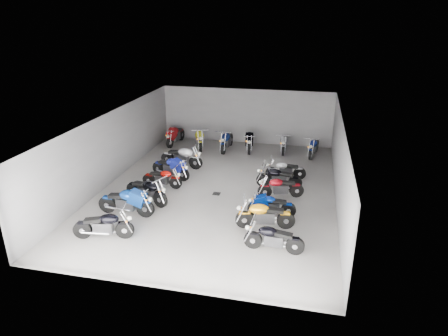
{
  "coord_description": "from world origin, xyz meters",
  "views": [
    {
      "loc": [
        3.73,
        -15.67,
        7.32
      ],
      "look_at": [
        0.21,
        0.06,
        1.0
      ],
      "focal_mm": 32.0,
      "sensor_mm": 36.0,
      "label": 1
    }
  ],
  "objects_px": {
    "motorcycle_right_a": "(273,238)",
    "motorcycle_right_d": "(280,187)",
    "motorcycle_right_c": "(271,205)",
    "motorcycle_back_d": "(249,141)",
    "motorcycle_left_c": "(147,191)",
    "drain_grate": "(216,194)",
    "motorcycle_back_f": "(314,147)",
    "motorcycle_right_f": "(285,170)",
    "motorcycle_right_e": "(279,178)",
    "motorcycle_left_d": "(162,178)",
    "motorcycle_back_a": "(175,135)",
    "motorcycle_back_e": "(284,143)",
    "motorcycle_left_a": "(104,225)",
    "motorcycle_left_f": "(182,157)",
    "motorcycle_left_b": "(127,202)",
    "motorcycle_back_b": "(199,139)",
    "motorcycle_left_e": "(171,168)",
    "motorcycle_right_b": "(264,215)",
    "motorcycle_back_c": "(227,140)"
  },
  "relations": [
    {
      "from": "motorcycle_right_e",
      "to": "motorcycle_left_c",
      "type": "bearing_deg",
      "value": 118.64
    },
    {
      "from": "motorcycle_right_f",
      "to": "motorcycle_right_e",
      "type": "bearing_deg",
      "value": 159.23
    },
    {
      "from": "motorcycle_right_f",
      "to": "motorcycle_left_b",
      "type": "bearing_deg",
      "value": 120.74
    },
    {
      "from": "motorcycle_right_a",
      "to": "motorcycle_back_f",
      "type": "distance_m",
      "value": 9.89
    },
    {
      "from": "motorcycle_left_d",
      "to": "motorcycle_back_a",
      "type": "xyz_separation_m",
      "value": [
        -1.5,
        6.06,
        0.1
      ]
    },
    {
      "from": "motorcycle_left_e",
      "to": "motorcycle_back_a",
      "type": "distance_m",
      "value": 5.16
    },
    {
      "from": "motorcycle_back_d",
      "to": "motorcycle_back_e",
      "type": "bearing_deg",
      "value": 176.65
    },
    {
      "from": "motorcycle_left_f",
      "to": "motorcycle_left_a",
      "type": "bearing_deg",
      "value": 5.25
    },
    {
      "from": "motorcycle_back_b",
      "to": "motorcycle_back_f",
      "type": "xyz_separation_m",
      "value": [
        6.42,
        0.1,
        -0.06
      ]
    },
    {
      "from": "drain_grate",
      "to": "motorcycle_right_f",
      "type": "relative_size",
      "value": 0.17
    },
    {
      "from": "motorcycle_left_a",
      "to": "motorcycle_right_d",
      "type": "distance_m",
      "value": 7.25
    },
    {
      "from": "motorcycle_right_c",
      "to": "motorcycle_back_c",
      "type": "height_order",
      "value": "motorcycle_back_c"
    },
    {
      "from": "motorcycle_left_a",
      "to": "motorcycle_left_c",
      "type": "relative_size",
      "value": 0.99
    },
    {
      "from": "motorcycle_left_c",
      "to": "motorcycle_back_b",
      "type": "height_order",
      "value": "motorcycle_back_b"
    },
    {
      "from": "motorcycle_left_a",
      "to": "motorcycle_right_f",
      "type": "bearing_deg",
      "value": 127.03
    },
    {
      "from": "motorcycle_left_c",
      "to": "motorcycle_right_b",
      "type": "distance_m",
      "value": 5.05
    },
    {
      "from": "motorcycle_back_e",
      "to": "motorcycle_back_f",
      "type": "bearing_deg",
      "value": 164.95
    },
    {
      "from": "motorcycle_left_a",
      "to": "motorcycle_left_c",
      "type": "bearing_deg",
      "value": 160.7
    },
    {
      "from": "drain_grate",
      "to": "motorcycle_back_f",
      "type": "distance_m",
      "value": 7.17
    },
    {
      "from": "motorcycle_left_c",
      "to": "motorcycle_left_d",
      "type": "relative_size",
      "value": 1.13
    },
    {
      "from": "motorcycle_back_c",
      "to": "motorcycle_back_a",
      "type": "bearing_deg",
      "value": -4.75
    },
    {
      "from": "motorcycle_left_b",
      "to": "motorcycle_back_f",
      "type": "distance_m",
      "value": 10.97
    },
    {
      "from": "motorcycle_left_a",
      "to": "motorcycle_back_e",
      "type": "relative_size",
      "value": 0.98
    },
    {
      "from": "motorcycle_right_d",
      "to": "motorcycle_back_f",
      "type": "distance_m",
      "value": 5.84
    },
    {
      "from": "motorcycle_left_b",
      "to": "motorcycle_left_e",
      "type": "relative_size",
      "value": 1.11
    },
    {
      "from": "motorcycle_left_a",
      "to": "motorcycle_right_f",
      "type": "height_order",
      "value": "motorcycle_left_a"
    },
    {
      "from": "motorcycle_back_e",
      "to": "motorcycle_back_a",
      "type": "bearing_deg",
      "value": -2.56
    },
    {
      "from": "motorcycle_left_d",
      "to": "motorcycle_left_e",
      "type": "bearing_deg",
      "value": -177.34
    },
    {
      "from": "motorcycle_back_b",
      "to": "motorcycle_left_f",
      "type": "bearing_deg",
      "value": 69.71
    },
    {
      "from": "motorcycle_left_b",
      "to": "motorcycle_back_e",
      "type": "bearing_deg",
      "value": 150.45
    },
    {
      "from": "motorcycle_right_e",
      "to": "motorcycle_left_f",
      "type": "bearing_deg",
      "value": 74.31
    },
    {
      "from": "motorcycle_back_f",
      "to": "motorcycle_right_f",
      "type": "bearing_deg",
      "value": 81.17
    },
    {
      "from": "drain_grate",
      "to": "motorcycle_back_f",
      "type": "xyz_separation_m",
      "value": [
        3.99,
        5.93,
        0.5
      ]
    },
    {
      "from": "motorcycle_back_b",
      "to": "motorcycle_right_b",
      "type": "bearing_deg",
      "value": 99.99
    },
    {
      "from": "motorcycle_left_b",
      "to": "motorcycle_back_a",
      "type": "height_order",
      "value": "motorcycle_left_b"
    },
    {
      "from": "motorcycle_right_b",
      "to": "motorcycle_right_a",
      "type": "bearing_deg",
      "value": -172.65
    },
    {
      "from": "motorcycle_left_d",
      "to": "motorcycle_back_b",
      "type": "distance_m",
      "value": 5.68
    },
    {
      "from": "motorcycle_left_c",
      "to": "motorcycle_left_d",
      "type": "distance_m",
      "value": 1.6
    },
    {
      "from": "motorcycle_right_a",
      "to": "motorcycle_right_d",
      "type": "xyz_separation_m",
      "value": [
        -0.14,
        4.12,
        -0.01
      ]
    },
    {
      "from": "motorcycle_back_b",
      "to": "motorcycle_back_f",
      "type": "distance_m",
      "value": 6.43
    },
    {
      "from": "motorcycle_left_b",
      "to": "motorcycle_right_e",
      "type": "bearing_deg",
      "value": 125.91
    },
    {
      "from": "motorcycle_right_c",
      "to": "motorcycle_back_d",
      "type": "relative_size",
      "value": 0.8
    },
    {
      "from": "motorcycle_left_c",
      "to": "motorcycle_back_a",
      "type": "distance_m",
      "value": 7.79
    },
    {
      "from": "motorcycle_left_a",
      "to": "motorcycle_back_f",
      "type": "xyz_separation_m",
      "value": [
        6.91,
        10.29,
        0.01
      ]
    },
    {
      "from": "motorcycle_left_b",
      "to": "motorcycle_back_a",
      "type": "bearing_deg",
      "value": -171.83
    },
    {
      "from": "motorcycle_back_a",
      "to": "motorcycle_back_b",
      "type": "relative_size",
      "value": 1.0
    },
    {
      "from": "motorcycle_left_c",
      "to": "motorcycle_right_d",
      "type": "bearing_deg",
      "value": 129.77
    },
    {
      "from": "motorcycle_back_e",
      "to": "drain_grate",
      "type": "bearing_deg",
      "value": 66.35
    },
    {
      "from": "motorcycle_back_a",
      "to": "motorcycle_left_e",
      "type": "bearing_deg",
      "value": 112.0
    },
    {
      "from": "motorcycle_left_c",
      "to": "motorcycle_left_b",
      "type": "bearing_deg",
      "value": 6.03
    }
  ]
}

